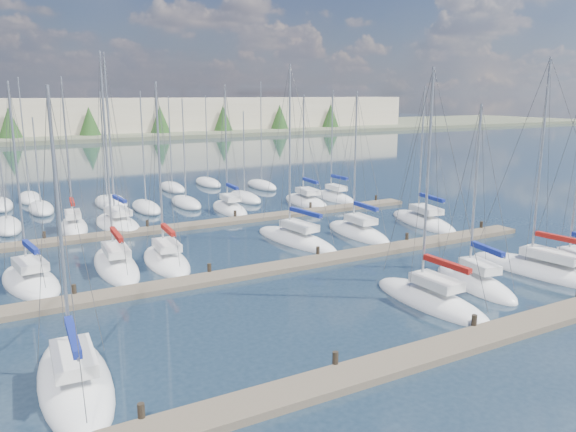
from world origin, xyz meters
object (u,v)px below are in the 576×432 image
sailboat_b (75,381)px  sailboat_g (576,271)px  sailboat_o (117,224)px  sailboat_f (543,271)px  sailboat_n (74,227)px  sailboat_k (296,239)px  sailboat_j (166,261)px  sailboat_p (230,209)px  sailboat_h (31,281)px  sailboat_r (334,198)px  sailboat_e (475,283)px  sailboat_m (423,222)px  sailboat_q (306,202)px  sailboat_i (116,265)px  sailboat_l (358,232)px  sailboat_d (430,300)px

sailboat_b → sailboat_g: (29.98, -0.96, 0.01)m
sailboat_o → sailboat_f: sailboat_o is taller
sailboat_n → sailboat_k: size_ratio=0.95×
sailboat_g → sailboat_b: bearing=-173.8°
sailboat_k → sailboat_j: 10.43m
sailboat_g → sailboat_p: 30.99m
sailboat_b → sailboat_g: 30.00m
sailboat_k → sailboat_n: bearing=130.6°
sailboat_h → sailboat_j: sailboat_j is taller
sailboat_p → sailboat_j: (-10.67, -13.90, -0.00)m
sailboat_b → sailboat_r: 41.70m
sailboat_e → sailboat_j: 19.85m
sailboat_m → sailboat_f: sailboat_f is taller
sailboat_h → sailboat_p: 23.68m
sailboat_o → sailboat_f: 33.62m
sailboat_j → sailboat_h: bearing=-175.6°
sailboat_m → sailboat_q: bearing=117.7°
sailboat_b → sailboat_i: (4.86, 14.62, 0.02)m
sailboat_h → sailboat_r: 34.33m
sailboat_m → sailboat_p: (-12.60, 13.44, 0.01)m
sailboat_k → sailboat_h: 18.82m
sailboat_f → sailboat_h: bearing=146.3°
sailboat_o → sailboat_b: 27.84m
sailboat_m → sailboat_l: (-7.34, -0.42, 0.00)m
sailboat_o → sailboat_r: size_ratio=1.24×
sailboat_j → sailboat_b: bearing=-116.5°
sailboat_l → sailboat_n: bearing=148.8°
sailboat_m → sailboat_b: size_ratio=1.03×
sailboat_n → sailboat_d: size_ratio=1.00×
sailboat_l → sailboat_k: bearing=177.3°
sailboat_n → sailboat_k: bearing=-36.0°
sailboat_o → sailboat_j: bearing=-92.2°
sailboat_b → sailboat_m: bearing=28.1°
sailboat_b → sailboat_h: size_ratio=0.97×
sailboat_m → sailboat_i: size_ratio=0.87×
sailboat_m → sailboat_e: (-8.70, -13.93, 0.01)m
sailboat_e → sailboat_r: sailboat_r is taller
sailboat_q → sailboat_o: bearing=-172.5°
sailboat_r → sailboat_p: 12.26m
sailboat_o → sailboat_i: size_ratio=1.05×
sailboat_h → sailboat_f: size_ratio=0.90×
sailboat_p → sailboat_g: bearing=-63.9°
sailboat_h → sailboat_p: (19.07, 14.05, 0.01)m
sailboat_o → sailboat_q: bearing=-1.7°
sailboat_h → sailboat_n: bearing=63.3°
sailboat_n → sailboat_b: 27.67m
sailboat_n → sailboat_q: bearing=6.2°
sailboat_g → sailboat_d: (-11.65, 0.70, 0.00)m
sailboat_o → sailboat_g: bearing=-55.0°
sailboat_p → sailboat_j: 17.53m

